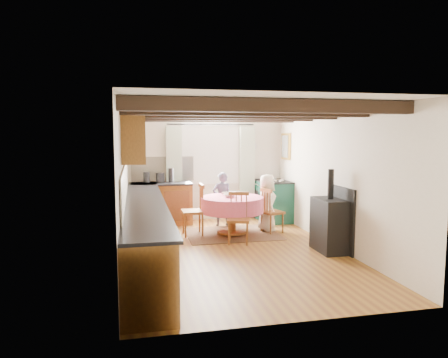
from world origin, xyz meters
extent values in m
cube|color=olive|center=(0.00, 0.00, 0.00)|extent=(3.60, 5.50, 0.00)
cube|color=white|center=(0.00, 0.00, 2.40)|extent=(3.60, 5.50, 0.00)
cube|color=silver|center=(0.00, 2.75, 1.20)|extent=(3.60, 0.00, 2.40)
cube|color=silver|center=(0.00, -2.75, 1.20)|extent=(3.60, 0.00, 2.40)
cube|color=silver|center=(-1.80, 0.00, 1.20)|extent=(0.00, 5.50, 2.40)
cube|color=silver|center=(1.80, 0.00, 1.20)|extent=(0.00, 5.50, 2.40)
cube|color=black|center=(0.00, -2.00, 2.31)|extent=(3.60, 0.16, 0.16)
cube|color=black|center=(0.00, -1.00, 2.31)|extent=(3.60, 0.16, 0.16)
cube|color=black|center=(0.00, 0.00, 2.31)|extent=(3.60, 0.16, 0.16)
cube|color=black|center=(0.00, 1.00, 2.31)|extent=(3.60, 0.16, 0.16)
cube|color=black|center=(0.00, 2.00, 2.31)|extent=(3.60, 0.16, 0.16)
cube|color=beige|center=(-1.78, 0.30, 1.20)|extent=(0.02, 4.50, 0.55)
cube|color=beige|center=(-1.00, 2.73, 1.20)|extent=(1.40, 0.02, 0.55)
cube|color=#915C20|center=(-1.50, 0.00, 0.44)|extent=(0.60, 5.30, 0.88)
cube|color=#915C20|center=(-1.05, 2.45, 0.44)|extent=(1.30, 0.60, 0.88)
cube|color=black|center=(-1.48, 0.00, 0.90)|extent=(0.64, 5.30, 0.04)
cube|color=black|center=(-1.05, 2.43, 0.90)|extent=(1.30, 0.64, 0.04)
cube|color=#915C20|center=(-1.63, 1.20, 1.95)|extent=(0.34, 1.80, 0.90)
cube|color=#915C20|center=(-1.63, -0.30, 1.90)|extent=(0.34, 0.90, 0.70)
cube|color=white|center=(0.10, 2.73, 1.60)|extent=(1.34, 0.03, 1.54)
cube|color=white|center=(0.10, 2.74, 1.60)|extent=(1.20, 0.01, 1.40)
cube|color=silver|center=(-0.75, 2.65, 1.10)|extent=(0.35, 0.10, 2.10)
cube|color=silver|center=(0.95, 2.65, 1.10)|extent=(0.35, 0.10, 2.10)
cylinder|color=black|center=(0.10, 2.65, 2.20)|extent=(2.00, 0.03, 0.03)
cube|color=gold|center=(1.77, 2.30, 1.70)|extent=(0.04, 0.50, 0.60)
cylinder|color=silver|center=(1.05, 2.72, 1.70)|extent=(0.30, 0.02, 0.30)
cube|color=#492B20|center=(0.25, 1.20, 0.01)|extent=(1.80, 1.40, 0.01)
imported|color=#434358|center=(0.21, 1.99, 0.58)|extent=(0.44, 0.31, 1.17)
imported|color=white|center=(1.02, 1.35, 0.58)|extent=(0.38, 0.57, 1.17)
imported|color=silver|center=(0.19, 1.20, 0.77)|extent=(0.28, 0.28, 0.06)
imported|color=silver|center=(0.19, 1.48, 0.77)|extent=(0.24, 0.24, 0.06)
imported|color=silver|center=(0.28, 1.25, 0.79)|extent=(0.13, 0.13, 0.09)
cylinder|color=#262628|center=(-1.37, 2.52, 1.04)|extent=(0.14, 0.14, 0.24)
cylinder|color=#262628|center=(-1.07, 2.51, 1.03)|extent=(0.19, 0.19, 0.21)
cylinder|color=#262628|center=(-0.83, 2.48, 1.08)|extent=(0.11, 0.11, 0.31)
camera|label=1|loc=(-1.62, -6.69, 1.98)|focal=33.35mm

